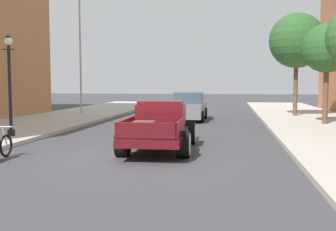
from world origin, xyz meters
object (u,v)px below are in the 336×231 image
at_px(street_lamp_near, 10,77).
at_px(street_tree_third, 297,41).
at_px(hotrod_truck_maroon, 161,126).
at_px(car_background_grey, 189,107).
at_px(flagpole, 83,28).
at_px(street_tree_second, 327,49).

bearing_deg(street_lamp_near, street_tree_third, 43.69).
bearing_deg(hotrod_truck_maroon, car_background_grey, 90.52).
distance_m(street_lamp_near, flagpole, 11.94).
bearing_deg(car_background_grey, street_tree_second, -18.96).
distance_m(car_background_grey, street_tree_second, 8.06).
bearing_deg(street_tree_second, car_background_grey, 161.04).
relative_size(street_lamp_near, flagpole, 0.42).
bearing_deg(hotrod_truck_maroon, street_lamp_near, 168.91).
height_order(car_background_grey, street_tree_third, street_tree_third).
height_order(car_background_grey, street_lamp_near, street_lamp_near).
xyz_separation_m(flagpole, street_tree_second, (14.32, -4.69, -1.90)).
relative_size(flagpole, street_tree_third, 1.45).
bearing_deg(street_lamp_near, flagpole, 96.72).
bearing_deg(car_background_grey, street_lamp_near, -123.14).
bearing_deg(street_tree_second, street_lamp_near, -152.75).
bearing_deg(flagpole, street_lamp_near, -83.28).
distance_m(flagpole, street_tree_second, 15.19).
xyz_separation_m(street_tree_second, street_tree_third, (-0.65, 5.09, 0.91)).
height_order(hotrod_truck_maroon, street_tree_second, street_tree_second).
distance_m(car_background_grey, flagpole, 9.12).
distance_m(hotrod_truck_maroon, flagpole, 15.40).
bearing_deg(street_lamp_near, street_tree_second, 27.25).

